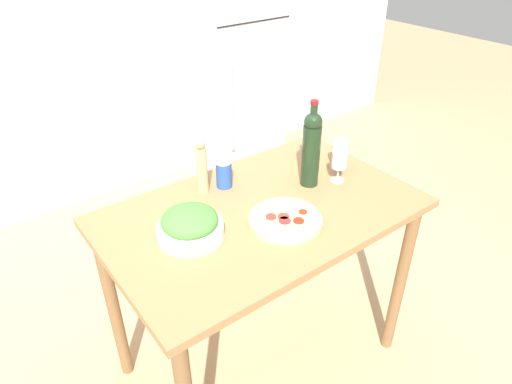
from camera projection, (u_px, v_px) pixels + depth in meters
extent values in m
plane|color=tan|center=(261.00, 356.00, 2.35)|extent=(14.00, 14.00, 0.00)
cube|color=silver|center=(76.00, 24.00, 3.03)|extent=(6.40, 0.06, 2.60)
cube|color=#B7BCC1|center=(231.00, 69.00, 3.50)|extent=(0.62, 0.62, 1.81)
cube|color=black|center=(255.00, 22.00, 3.08)|extent=(0.61, 0.01, 0.01)
cylinder|color=#B2B2B7|center=(232.00, 98.00, 3.22)|extent=(0.02, 0.02, 0.81)
cube|color=olive|center=(262.00, 212.00, 1.87)|extent=(1.28, 0.80, 0.03)
cylinder|color=brown|center=(400.00, 282.00, 2.18)|extent=(0.06, 0.06, 0.89)
cylinder|color=brown|center=(113.00, 306.00, 2.05)|extent=(0.06, 0.06, 0.89)
cylinder|color=brown|center=(305.00, 216.00, 2.64)|extent=(0.06, 0.06, 0.89)
cylinder|color=black|center=(311.00, 156.00, 1.95)|extent=(0.08, 0.08, 0.28)
sphere|color=black|center=(313.00, 122.00, 1.87)|extent=(0.08, 0.08, 0.08)
cylinder|color=black|center=(314.00, 113.00, 1.85)|extent=(0.03, 0.03, 0.08)
cylinder|color=maroon|center=(315.00, 102.00, 1.82)|extent=(0.03, 0.03, 0.02)
cylinder|color=silver|center=(337.00, 180.00, 2.05)|extent=(0.06, 0.06, 0.00)
cylinder|color=silver|center=(338.00, 174.00, 2.03)|extent=(0.01, 0.01, 0.07)
cylinder|color=white|center=(339.00, 160.00, 1.99)|extent=(0.07, 0.07, 0.07)
cylinder|color=maroon|center=(339.00, 166.00, 2.01)|extent=(0.06, 0.06, 0.01)
cylinder|color=silver|center=(338.00, 168.00, 2.14)|extent=(0.06, 0.06, 0.00)
cylinder|color=silver|center=(339.00, 161.00, 2.12)|extent=(0.01, 0.01, 0.07)
cylinder|color=white|center=(340.00, 148.00, 2.08)|extent=(0.07, 0.07, 0.07)
cylinder|color=maroon|center=(340.00, 154.00, 2.10)|extent=(0.06, 0.06, 0.01)
cylinder|color=tan|center=(202.00, 171.00, 1.92)|extent=(0.05, 0.05, 0.21)
sphere|color=tan|center=(200.00, 145.00, 1.85)|extent=(0.04, 0.04, 0.04)
cylinder|color=white|center=(191.00, 231.00, 1.69)|extent=(0.25, 0.25, 0.05)
ellipsoid|color=#478438|center=(190.00, 220.00, 1.66)|extent=(0.21, 0.21, 0.09)
cylinder|color=#DBC189|center=(285.00, 221.00, 1.77)|extent=(0.29, 0.29, 0.02)
torus|color=#DBC189|center=(285.00, 219.00, 1.76)|extent=(0.29, 0.29, 0.02)
cylinder|color=red|center=(303.00, 212.00, 1.80)|extent=(0.03, 0.03, 0.01)
cylinder|color=#B23021|center=(284.00, 216.00, 1.77)|extent=(0.05, 0.05, 0.01)
cylinder|color=red|center=(271.00, 217.00, 1.77)|extent=(0.04, 0.04, 0.01)
cylinder|color=red|center=(285.00, 221.00, 1.75)|extent=(0.05, 0.05, 0.01)
cylinder|color=#AF220F|center=(299.00, 221.00, 1.75)|extent=(0.04, 0.04, 0.01)
cylinder|color=#284CA3|center=(224.00, 175.00, 1.97)|extent=(0.07, 0.07, 0.12)
cylinder|color=white|center=(223.00, 161.00, 1.94)|extent=(0.07, 0.07, 0.01)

